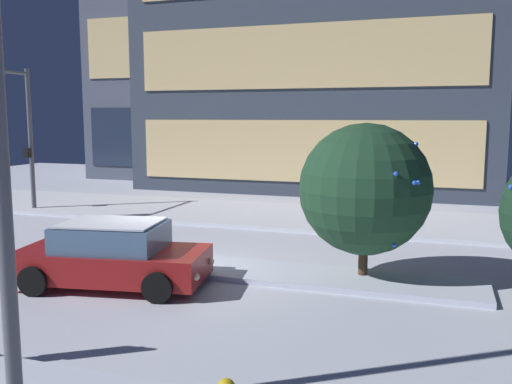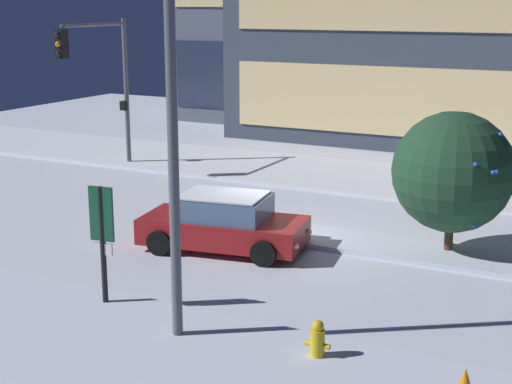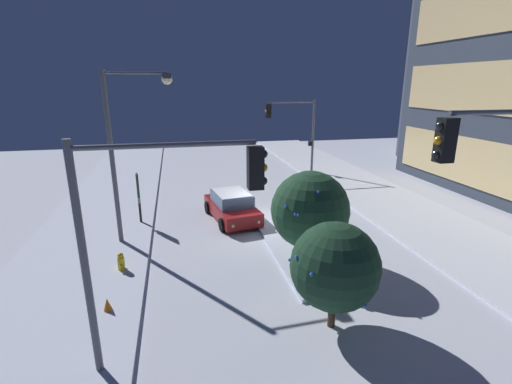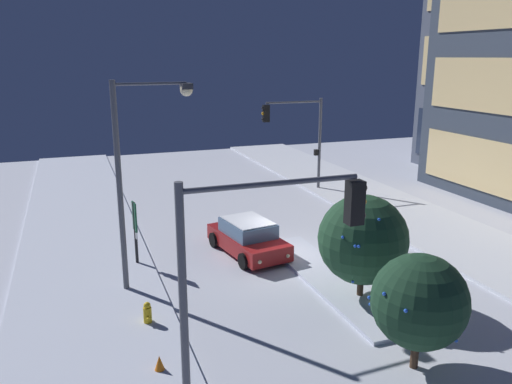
{
  "view_description": "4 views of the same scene",
  "coord_description": "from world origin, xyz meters",
  "px_view_note": "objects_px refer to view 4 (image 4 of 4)",
  "views": [
    {
      "loc": [
        5.98,
        -12.07,
        3.85
      ],
      "look_at": [
        1.39,
        1.52,
        1.89
      ],
      "focal_mm": 38.99,
      "sensor_mm": 36.0,
      "label": 1
    },
    {
      "loc": [
        8.56,
        -18.23,
        6.3
      ],
      "look_at": [
        -0.52,
        -0.64,
        1.44
      ],
      "focal_mm": 54.06,
      "sensor_mm": 36.0,
      "label": 2
    },
    {
      "loc": [
        16.96,
        -4.13,
        6.91
      ],
      "look_at": [
        -0.34,
        -0.31,
        1.63
      ],
      "focal_mm": 25.72,
      "sensor_mm": 36.0,
      "label": 3
    },
    {
      "loc": [
        18.45,
        -8.19,
        8.17
      ],
      "look_at": [
        -2.15,
        -0.69,
        2.37
      ],
      "focal_mm": 36.09,
      "sensor_mm": 36.0,
      "label": 4
    }
  ],
  "objects_px": {
    "decorated_tree_left_of_median": "(363,240)",
    "decorated_tree_median": "(419,301)",
    "car_near": "(248,238)",
    "street_lamp_arched": "(140,157)",
    "traffic_light_corner_near_right": "(262,255)",
    "construction_cone": "(160,365)",
    "traffic_light_corner_far_left": "(298,129)",
    "fire_hydrant": "(148,315)",
    "parking_info_sign": "(135,226)"
  },
  "relations": [
    {
      "from": "traffic_light_corner_near_right",
      "to": "construction_cone",
      "type": "distance_m",
      "value": 4.95
    },
    {
      "from": "fire_hydrant",
      "to": "parking_info_sign",
      "type": "xyz_separation_m",
      "value": [
        -5.0,
        0.32,
        1.28
      ]
    },
    {
      "from": "fire_hydrant",
      "to": "decorated_tree_left_of_median",
      "type": "height_order",
      "value": "decorated_tree_left_of_median"
    },
    {
      "from": "decorated_tree_left_of_median",
      "to": "construction_cone",
      "type": "height_order",
      "value": "decorated_tree_left_of_median"
    },
    {
      "from": "traffic_light_corner_near_right",
      "to": "traffic_light_corner_far_left",
      "type": "xyz_separation_m",
      "value": [
        -18.68,
        9.35,
        -0.15
      ]
    },
    {
      "from": "car_near",
      "to": "construction_cone",
      "type": "bearing_deg",
      "value": -43.64
    },
    {
      "from": "traffic_light_corner_near_right",
      "to": "street_lamp_arched",
      "type": "height_order",
      "value": "street_lamp_arched"
    },
    {
      "from": "traffic_light_corner_far_left",
      "to": "decorated_tree_median",
      "type": "relative_size",
      "value": 1.77
    },
    {
      "from": "car_near",
      "to": "parking_info_sign",
      "type": "height_order",
      "value": "parking_info_sign"
    },
    {
      "from": "fire_hydrant",
      "to": "parking_info_sign",
      "type": "bearing_deg",
      "value": 176.28
    },
    {
      "from": "decorated_tree_median",
      "to": "car_near",
      "type": "bearing_deg",
      "value": -170.98
    },
    {
      "from": "car_near",
      "to": "fire_hydrant",
      "type": "bearing_deg",
      "value": -55.55
    },
    {
      "from": "decorated_tree_median",
      "to": "traffic_light_corner_far_left",
      "type": "bearing_deg",
      "value": 165.39
    },
    {
      "from": "traffic_light_corner_near_right",
      "to": "construction_cone",
      "type": "height_order",
      "value": "traffic_light_corner_near_right"
    },
    {
      "from": "traffic_light_corner_near_right",
      "to": "street_lamp_arched",
      "type": "bearing_deg",
      "value": 100.24
    },
    {
      "from": "decorated_tree_median",
      "to": "decorated_tree_left_of_median",
      "type": "relative_size",
      "value": 0.87
    },
    {
      "from": "parking_info_sign",
      "to": "decorated_tree_left_of_median",
      "type": "bearing_deg",
      "value": -44.98
    },
    {
      "from": "street_lamp_arched",
      "to": "decorated_tree_left_of_median",
      "type": "bearing_deg",
      "value": -29.02
    },
    {
      "from": "car_near",
      "to": "traffic_light_corner_near_right",
      "type": "xyz_separation_m",
      "value": [
        9.92,
        -3.12,
        3.36
      ]
    },
    {
      "from": "decorated_tree_left_of_median",
      "to": "decorated_tree_median",
      "type": "bearing_deg",
      "value": -10.74
    },
    {
      "from": "traffic_light_corner_far_left",
      "to": "decorated_tree_left_of_median",
      "type": "bearing_deg",
      "value": 74.3
    },
    {
      "from": "street_lamp_arched",
      "to": "traffic_light_corner_near_right",
      "type": "bearing_deg",
      "value": -82.44
    },
    {
      "from": "traffic_light_corner_near_right",
      "to": "traffic_light_corner_far_left",
      "type": "bearing_deg",
      "value": 63.41
    },
    {
      "from": "car_near",
      "to": "construction_cone",
      "type": "xyz_separation_m",
      "value": [
        7.39,
        -5.04,
        -0.44
      ]
    },
    {
      "from": "car_near",
      "to": "decorated_tree_median",
      "type": "height_order",
      "value": "decorated_tree_median"
    },
    {
      "from": "decorated_tree_left_of_median",
      "to": "construction_cone",
      "type": "bearing_deg",
      "value": -74.38
    },
    {
      "from": "traffic_light_corner_near_right",
      "to": "decorated_tree_median",
      "type": "bearing_deg",
      "value": 6.19
    },
    {
      "from": "traffic_light_corner_far_left",
      "to": "decorated_tree_left_of_median",
      "type": "distance_m",
      "value": 14.76
    },
    {
      "from": "parking_info_sign",
      "to": "construction_cone",
      "type": "distance_m",
      "value": 7.78
    },
    {
      "from": "car_near",
      "to": "street_lamp_arched",
      "type": "distance_m",
      "value": 6.47
    },
    {
      "from": "parking_info_sign",
      "to": "decorated_tree_left_of_median",
      "type": "height_order",
      "value": "decorated_tree_left_of_median"
    },
    {
      "from": "decorated_tree_median",
      "to": "decorated_tree_left_of_median",
      "type": "bearing_deg",
      "value": 169.26
    },
    {
      "from": "parking_info_sign",
      "to": "decorated_tree_median",
      "type": "xyz_separation_m",
      "value": [
        9.67,
        6.13,
        0.28
      ]
    },
    {
      "from": "traffic_light_corner_near_right",
      "to": "decorated_tree_left_of_median",
      "type": "xyz_separation_m",
      "value": [
        -4.57,
        5.38,
        -1.9
      ]
    },
    {
      "from": "car_near",
      "to": "decorated_tree_median",
      "type": "bearing_deg",
      "value": -0.33
    },
    {
      "from": "traffic_light_corner_near_right",
      "to": "parking_info_sign",
      "type": "relative_size",
      "value": 2.2
    },
    {
      "from": "decorated_tree_median",
      "to": "decorated_tree_left_of_median",
      "type": "distance_m",
      "value": 4.15
    },
    {
      "from": "fire_hydrant",
      "to": "decorated_tree_left_of_median",
      "type": "distance_m",
      "value": 7.46
    },
    {
      "from": "car_near",
      "to": "street_lamp_arched",
      "type": "xyz_separation_m",
      "value": [
        1.97,
        -4.55,
        4.15
      ]
    },
    {
      "from": "decorated_tree_median",
      "to": "decorated_tree_left_of_median",
      "type": "height_order",
      "value": "decorated_tree_left_of_median"
    },
    {
      "from": "construction_cone",
      "to": "decorated_tree_median",
      "type": "bearing_deg",
      "value": 72.74
    },
    {
      "from": "construction_cone",
      "to": "parking_info_sign",
      "type": "bearing_deg",
      "value": 176.93
    },
    {
      "from": "car_near",
      "to": "decorated_tree_left_of_median",
      "type": "height_order",
      "value": "decorated_tree_left_of_median"
    },
    {
      "from": "traffic_light_corner_near_right",
      "to": "construction_cone",
      "type": "xyz_separation_m",
      "value": [
        -2.53,
        -1.92,
        -3.8
      ]
    },
    {
      "from": "street_lamp_arched",
      "to": "construction_cone",
      "type": "distance_m",
      "value": 7.12
    },
    {
      "from": "car_near",
      "to": "traffic_light_corner_far_left",
      "type": "relative_size",
      "value": 0.79
    },
    {
      "from": "construction_cone",
      "to": "decorated_tree_left_of_median",
      "type": "bearing_deg",
      "value": 105.62
    },
    {
      "from": "traffic_light_corner_far_left",
      "to": "street_lamp_arched",
      "type": "bearing_deg",
      "value": 44.86
    },
    {
      "from": "fire_hydrant",
      "to": "decorated_tree_left_of_median",
      "type": "relative_size",
      "value": 0.22
    },
    {
      "from": "traffic_light_corner_far_left",
      "to": "construction_cone",
      "type": "distance_m",
      "value": 20.03
    }
  ]
}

